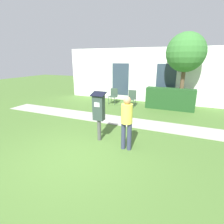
{
  "coord_description": "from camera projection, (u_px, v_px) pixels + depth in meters",
  "views": [
    {
      "loc": [
        2.54,
        -3.43,
        2.55
      ],
      "look_at": [
        0.6,
        1.11,
        1.05
      ],
      "focal_mm": 28.0,
      "sensor_mm": 36.0,
      "label": 1
    }
  ],
  "objects": [
    {
      "name": "tree",
      "position": [
        186.0,
        53.0,
        8.54
      ],
      "size": [
        1.9,
        1.9,
        3.82
      ],
      "color": "brown",
      "rests_on": "ground"
    },
    {
      "name": "sidewalk",
      "position": [
        118.0,
        120.0,
        7.55
      ],
      "size": [
        12.0,
        1.1,
        0.02
      ],
      "color": "#A3A099",
      "rests_on": "ground"
    },
    {
      "name": "outdoor_chair_middle",
      "position": [
        132.0,
        97.0,
        9.7
      ],
      "size": [
        0.44,
        0.44,
        0.9
      ],
      "rotation": [
        0.0,
        0.0,
        0.23
      ],
      "color": "#334738",
      "rests_on": "ground"
    },
    {
      "name": "ground_plane",
      "position": [
        75.0,
        157.0,
        4.72
      ],
      "size": [
        40.0,
        40.0,
        0.0
      ],
      "primitive_type": "plane",
      "color": "#476B2D"
    },
    {
      "name": "hedge_row",
      "position": [
        170.0,
        99.0,
        9.15
      ],
      "size": [
        2.46,
        0.6,
        1.1
      ],
      "color": "#1E471E",
      "rests_on": "ground"
    },
    {
      "name": "parking_meter",
      "position": [
        99.0,
        110.0,
        5.46
      ],
      "size": [
        0.44,
        0.31,
        1.59
      ],
      "color": "#4C4C4C",
      "rests_on": "ground"
    },
    {
      "name": "outdoor_chair_left",
      "position": [
        113.0,
        95.0,
        10.29
      ],
      "size": [
        0.44,
        0.44,
        0.9
      ],
      "rotation": [
        0.0,
        0.0,
        0.44
      ],
      "color": "#334738",
      "rests_on": "ground"
    },
    {
      "name": "building_facade",
      "position": [
        143.0,
        75.0,
        10.66
      ],
      "size": [
        10.0,
        0.26,
        3.2
      ],
      "color": "white",
      "rests_on": "ground"
    },
    {
      "name": "person_standing",
      "position": [
        127.0,
        119.0,
        4.9
      ],
      "size": [
        0.32,
        0.32,
        1.58
      ],
      "rotation": [
        0.0,
        0.0,
        -0.41
      ],
      "color": "#333851",
      "rests_on": "ground"
    }
  ]
}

